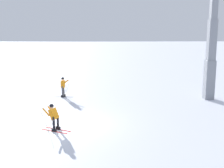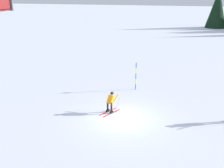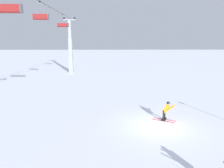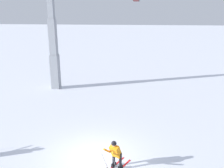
{
  "view_description": "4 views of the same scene",
  "coord_description": "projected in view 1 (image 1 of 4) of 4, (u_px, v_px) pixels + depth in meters",
  "views": [
    {
      "loc": [
        16.84,
        1.7,
        5.65
      ],
      "look_at": [
        1.69,
        2.45,
        2.78
      ],
      "focal_mm": 45.63,
      "sensor_mm": 36.0,
      "label": 1
    },
    {
      "loc": [
        -3.32,
        16.77,
        8.59
      ],
      "look_at": [
        0.23,
        2.33,
        3.34
      ],
      "focal_mm": 43.77,
      "sensor_mm": 36.0,
      "label": 2
    },
    {
      "loc": [
        -14.34,
        3.49,
        6.07
      ],
      "look_at": [
        0.45,
        3.3,
        3.03
      ],
      "focal_mm": 34.08,
      "sensor_mm": 36.0,
      "label": 3
    },
    {
      "loc": [
        2.08,
        -10.38,
        7.09
      ],
      "look_at": [
        0.63,
        1.82,
        3.37
      ],
      "focal_mm": 38.23,
      "sensor_mm": 36.0,
      "label": 4
    }
  ],
  "objects": [
    {
      "name": "ground_plane",
      "position": [
        71.0,
        124.0,
        17.5
      ],
      "size": [
        260.0,
        260.0,
        0.0
      ],
      "primitive_type": "plane",
      "color": "white"
    },
    {
      "name": "skier_carving_main",
      "position": [
        54.0,
        115.0,
        16.21
      ],
      "size": [
        1.29,
        1.77,
        1.67
      ],
      "color": "red",
      "rests_on": "ground_plane"
    },
    {
      "name": "skier_distant_uphill",
      "position": [
        63.0,
        85.0,
        24.37
      ],
      "size": [
        0.78,
        1.8,
        1.74
      ],
      "color": "white",
      "rests_on": "ground_plane"
    },
    {
      "name": "lift_tower_near",
      "position": [
        211.0,
        48.0,
        23.01
      ],
      "size": [
        0.75,
        2.4,
        10.31
      ],
      "color": "gray",
      "rests_on": "ground_plane"
    }
  ]
}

